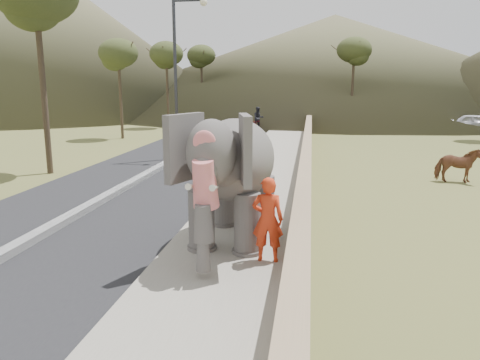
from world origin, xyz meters
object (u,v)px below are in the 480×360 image
Objects in this scene: lamppost at (181,63)px; motorcyclist at (256,122)px; elephant_and_man at (235,177)px; cow at (458,165)px.

motorcyclist is (2.17, 13.82, -4.08)m from lamppost.
elephant_and_man is at bearing -84.46° from motorcyclist.
elephant_and_man is at bearing -69.13° from lamppost.
motorcyclist is at bearing 81.07° from lamppost.
cow is 0.37× the size of elephant_and_man.
lamppost is at bearing -98.93° from motorcyclist.
elephant_and_man is 2.21× the size of motorcyclist.
lamppost is 14.58m from motorcyclist.
elephant_and_man is (-7.61, -8.43, 0.99)m from cow.
cow is at bearing -60.25° from motorcyclist.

